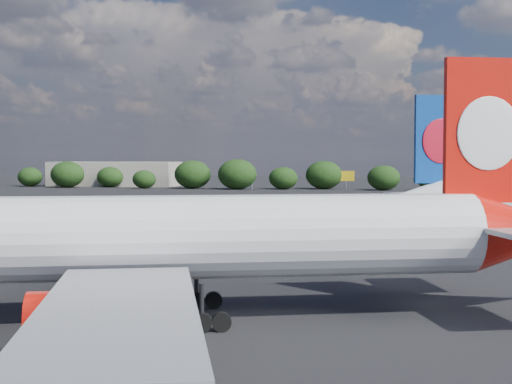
# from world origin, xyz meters

# --- Properties ---
(ground) EXTENTS (500.00, 500.00, 0.00)m
(ground) POSITION_xyz_m (0.00, 60.00, 0.00)
(ground) COLOR black
(ground) RESTS_ON ground
(qantas_airliner) EXTENTS (49.96, 47.96, 16.67)m
(qantas_airliner) POSITION_xyz_m (12.36, 10.25, 5.08)
(qantas_airliner) COLOR silver
(qantas_airliner) RESTS_ON ground
(terminal_building) EXTENTS (42.00, 16.00, 8.00)m
(terminal_building) POSITION_xyz_m (-65.00, 192.00, 4.00)
(terminal_building) COLOR gray
(terminal_building) RESTS_ON ground
(highway_sign) EXTENTS (6.00, 0.30, 4.50)m
(highway_sign) POSITION_xyz_m (-18.00, 176.00, 3.13)
(highway_sign) COLOR #156D23
(highway_sign) RESTS_ON ground
(billboard_yellow) EXTENTS (5.00, 0.30, 5.50)m
(billboard_yellow) POSITION_xyz_m (12.00, 182.00, 3.87)
(billboard_yellow) COLOR yellow
(billboard_yellow) RESTS_ON ground
(horizon_treeline) EXTENTS (208.26, 16.75, 9.10)m
(horizon_treeline) POSITION_xyz_m (12.25, 179.11, 3.94)
(horizon_treeline) COLOR black
(horizon_treeline) RESTS_ON ground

